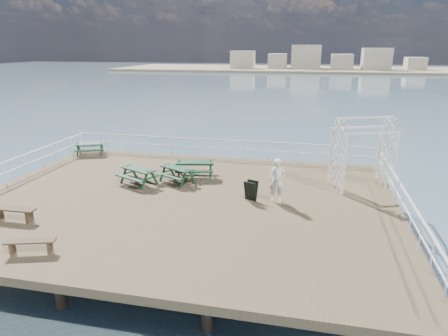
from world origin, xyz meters
TOP-DOWN VIEW (x-y plane):
  - ground at (0.00, 0.00)m, footprint 18.00×14.00m
  - sea_backdrop at (12.54, 134.07)m, footprint 300.00×300.00m
  - railing at (-0.07, 2.57)m, footprint 17.77×13.76m
  - picnic_table_a at (-7.80, 5.78)m, footprint 2.00×1.82m
  - picnic_table_b at (-2.66, 1.40)m, footprint 2.23×2.07m
  - picnic_table_c at (-0.34, 2.99)m, footprint 2.14×1.86m
  - picnic_table_d at (-0.97, 2.07)m, footprint 2.14×2.00m
  - flat_bench_near at (-5.51, -3.55)m, footprint 1.74×0.45m
  - flat_bench_far at (-3.23, -5.59)m, footprint 1.58×0.80m
  - trellis_arbor at (7.60, 3.13)m, footprint 3.01×2.35m
  - sandwich_board at (2.89, 0.45)m, footprint 0.63×0.55m
  - person at (3.99, 0.51)m, footprint 0.71×0.50m

SIDE VIEW (x-z plane):
  - sea_backdrop at x=12.54m, z-range -5.11..4.09m
  - ground at x=0.00m, z-range -0.30..0.00m
  - flat_bench_far at x=-3.23m, z-range 0.11..0.55m
  - flat_bench_near at x=-5.51m, z-range 0.12..0.62m
  - sandwich_board at x=2.89m, z-range -0.01..0.85m
  - picnic_table_a at x=-7.80m, z-range 0.11..0.90m
  - picnic_table_d at x=-0.97m, z-range 0.12..0.94m
  - picnic_table_b at x=-2.66m, z-range 0.12..0.99m
  - picnic_table_c at x=-0.34m, z-range 0.13..1.04m
  - railing at x=-0.07m, z-range 0.32..1.42m
  - person at x=3.99m, z-range 0.00..1.87m
  - trellis_arbor at x=7.60m, z-range -0.19..3.13m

